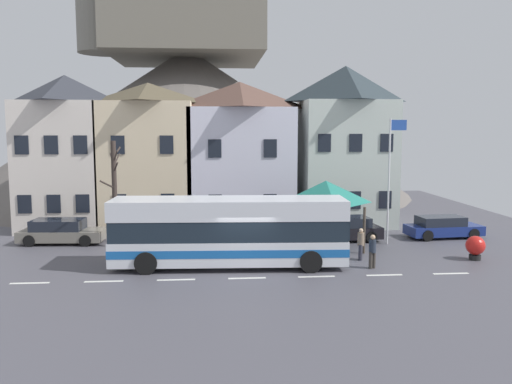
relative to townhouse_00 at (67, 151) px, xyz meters
name	(u,v)px	position (x,y,z in m)	size (l,w,h in m)	color
ground_plane	(246,272)	(10.86, -12.37, -4.92)	(40.00, 60.00, 0.07)	#4E4C55
townhouse_00	(67,151)	(0.00, 0.00, 0.00)	(5.03, 6.81, 9.78)	silver
townhouse_01	(149,155)	(5.27, -0.06, -0.23)	(5.73, 6.68, 9.33)	beige
townhouse_02	(240,154)	(11.24, -0.19, -0.18)	(6.72, 6.42, 9.41)	silver
townhouse_03	(344,146)	(18.20, -0.60, 0.34)	(5.85, 5.60, 10.46)	silver
hilltop_castle	(188,116)	(6.94, 18.51, 2.75)	(43.69, 43.69, 20.32)	#635C57
transit_bus	(229,232)	(10.17, -11.37, -3.29)	(10.81, 3.07, 3.17)	silver
bus_shelter	(326,192)	(15.45, -7.70, -1.91)	(3.60, 3.60, 3.60)	#473D33
parked_car_00	(343,229)	(16.81, -6.15, -4.23)	(4.46, 2.26, 1.35)	black
parked_car_01	(61,232)	(0.98, -5.58, -4.23)	(4.68, 2.18, 1.34)	slate
parked_car_02	(443,227)	(22.84, -5.83, -4.26)	(4.46, 2.13, 1.27)	navy
pedestrian_00	(361,244)	(16.56, -10.68, -4.08)	(0.32, 0.38, 1.56)	#2D2D38
pedestrian_01	(372,250)	(16.66, -12.25, -4.06)	(0.35, 0.32, 1.56)	#38332D
pedestrian_02	(306,237)	(14.11, -9.30, -4.01)	(0.30, 0.28, 1.56)	#38332D
public_bench	(280,233)	(13.23, -6.02, -4.42)	(1.61, 0.48, 0.87)	#473828
flagpole	(390,172)	(19.10, -7.26, -0.88)	(0.95, 0.10, 6.89)	silver
harbour_buoy	(475,246)	(22.13, -11.09, -4.23)	(0.92, 0.92, 1.17)	black
bare_tree_01	(115,192)	(4.19, -6.74, -1.88)	(0.97, 2.03, 5.72)	#382D28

